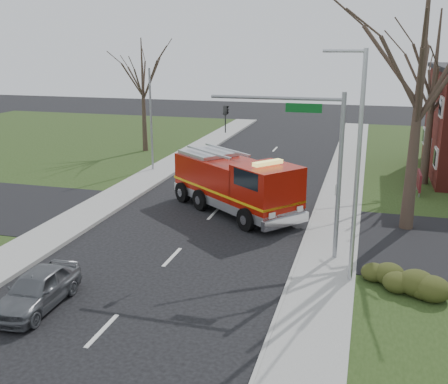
# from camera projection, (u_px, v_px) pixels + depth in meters

# --- Properties ---
(ground) EXTENTS (120.00, 120.00, 0.00)m
(ground) POSITION_uv_depth(u_px,v_px,m) (172.00, 257.00, 21.69)
(ground) COLOR black
(ground) RESTS_ON ground
(sidewalk_right) EXTENTS (2.40, 80.00, 0.15)m
(sidewalk_right) POSITION_uv_depth(u_px,v_px,m) (323.00, 272.00, 20.07)
(sidewalk_right) COLOR gray
(sidewalk_right) RESTS_ON ground
(sidewalk_left) EXTENTS (2.40, 80.00, 0.15)m
(sidewalk_left) POSITION_uv_depth(u_px,v_px,m) (42.00, 241.00, 23.27)
(sidewalk_left) COLOR gray
(sidewalk_left) RESTS_ON ground
(health_center_sign) EXTENTS (0.12, 2.00, 1.40)m
(health_center_sign) POSITION_uv_depth(u_px,v_px,m) (419.00, 181.00, 30.33)
(health_center_sign) COLOR #57141A
(health_center_sign) RESTS_ON ground
(hedge_corner) EXTENTS (2.80, 2.00, 0.90)m
(hedge_corner) POSITION_uv_depth(u_px,v_px,m) (403.00, 280.00, 18.29)
(hedge_corner) COLOR #333A15
(hedge_corner) RESTS_ON lawn_right
(bare_tree_near) EXTENTS (6.00, 6.00, 12.00)m
(bare_tree_near) POSITION_uv_depth(u_px,v_px,m) (421.00, 70.00, 22.79)
(bare_tree_near) COLOR #372920
(bare_tree_near) RESTS_ON ground
(bare_tree_far) EXTENTS (5.25, 5.25, 10.50)m
(bare_tree_far) POSITION_uv_depth(u_px,v_px,m) (434.00, 80.00, 30.99)
(bare_tree_far) COLOR #372920
(bare_tree_far) RESTS_ON ground
(bare_tree_left) EXTENTS (4.50, 4.50, 9.00)m
(bare_tree_left) POSITION_uv_depth(u_px,v_px,m) (143.00, 83.00, 41.30)
(bare_tree_left) COLOR #372920
(bare_tree_left) RESTS_ON ground
(traffic_signal_mast) EXTENTS (5.29, 0.18, 6.80)m
(traffic_signal_mast) POSITION_uv_depth(u_px,v_px,m) (308.00, 145.00, 20.46)
(traffic_signal_mast) COLOR gray
(traffic_signal_mast) RESTS_ON ground
(streetlight_pole) EXTENTS (1.48, 0.16, 8.40)m
(streetlight_pole) POSITION_uv_depth(u_px,v_px,m) (356.00, 163.00, 18.15)
(streetlight_pole) COLOR #B7BABF
(streetlight_pole) RESTS_ON ground
(utility_pole_far) EXTENTS (0.14, 0.14, 7.00)m
(utility_pole_far) POSITION_uv_depth(u_px,v_px,m) (151.00, 121.00, 35.47)
(utility_pole_far) COLOR gray
(utility_pole_far) RESTS_ON ground
(fire_engine) EXTENTS (7.84, 7.06, 3.19)m
(fire_engine) POSITION_uv_depth(u_px,v_px,m) (236.00, 185.00, 27.17)
(fire_engine) COLOR #931106
(fire_engine) RESTS_ON ground
(parked_car_maroon) EXTENTS (1.63, 3.85, 1.30)m
(parked_car_maroon) POSITION_uv_depth(u_px,v_px,m) (37.00, 289.00, 17.43)
(parked_car_maroon) COLOR #585A5F
(parked_car_maroon) RESTS_ON ground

